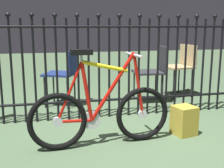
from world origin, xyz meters
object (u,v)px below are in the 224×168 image
Objects in this scene: chair_tan at (181,64)px; display_crate at (184,120)px; chair_navy at (64,71)px; chair_charcoal at (154,68)px; bicycle at (102,113)px.

chair_tan is 2.72× the size of display_crate.
chair_navy is 0.95× the size of chair_tan.
chair_charcoal reaches higher than display_crate.
chair_navy is at bearing -174.07° from chair_tan.
chair_charcoal is 0.65m from chair_tan.
display_crate is at bearing -114.38° from chair_tan.
chair_charcoal is 2.74× the size of display_crate.
chair_charcoal is 1.33m from chair_navy.
bicycle reaches higher than display_crate.
bicycle reaches higher than chair_navy.
chair_navy is (-0.26, 1.52, 0.19)m from bicycle.
chair_charcoal is 1.42m from display_crate.
chair_charcoal is 1.01× the size of chair_tan.
bicycle is 1.65× the size of chair_charcoal.
display_crate is at bearing -96.56° from chair_charcoal.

